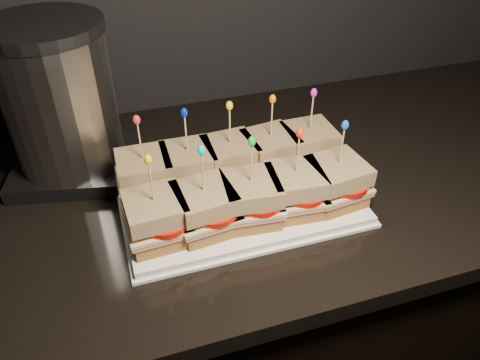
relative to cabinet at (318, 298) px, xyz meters
name	(u,v)px	position (x,y,z in m)	size (l,w,h in m)	color
cabinet	(318,298)	(0.00, 0.00, 0.00)	(2.42, 0.64, 0.83)	black
granite_slab	(339,165)	(0.00, 0.00, 0.43)	(2.46, 0.68, 0.04)	black
platter	(240,200)	(-0.24, -0.08, 0.46)	(0.41, 0.26, 0.02)	white
platter_rim	(240,203)	(-0.24, -0.08, 0.46)	(0.42, 0.27, 0.01)	white
sandwich_0_bread_bot	(147,188)	(-0.40, -0.02, 0.48)	(0.09, 0.09, 0.02)	brown
sandwich_0_ham	(146,181)	(-0.40, -0.02, 0.50)	(0.10, 0.09, 0.01)	#BE6764
sandwich_0_cheese	(146,178)	(-0.40, -0.02, 0.51)	(0.10, 0.10, 0.01)	beige
sandwich_0_tomato	(152,175)	(-0.39, -0.02, 0.51)	(0.09, 0.09, 0.01)	red
sandwich_0_bread_top	(144,165)	(-0.40, -0.02, 0.53)	(0.09, 0.09, 0.03)	#572E0F
sandwich_0_pick	(140,143)	(-0.40, -0.02, 0.58)	(0.00, 0.00, 0.09)	tan
sandwich_0_frill	(137,120)	(-0.40, -0.02, 0.62)	(0.01, 0.01, 0.02)	red
sandwich_1_bread_bot	(190,180)	(-0.32, -0.02, 0.48)	(0.09, 0.09, 0.02)	brown
sandwich_1_ham	(189,173)	(-0.32, -0.02, 0.50)	(0.10, 0.09, 0.01)	#BE6764
sandwich_1_cheese	(189,170)	(-0.32, -0.02, 0.51)	(0.10, 0.10, 0.01)	beige
sandwich_1_tomato	(196,167)	(-0.31, -0.02, 0.51)	(0.09, 0.09, 0.01)	red
sandwich_1_bread_top	(188,157)	(-0.32, -0.02, 0.53)	(0.09, 0.09, 0.03)	#572E0F
sandwich_1_pick	(186,136)	(-0.32, -0.02, 0.58)	(0.00, 0.00, 0.09)	tan
sandwich_1_frill	(184,113)	(-0.32, -0.02, 0.62)	(0.01, 0.01, 0.02)	#0314D0
sandwich_2_bread_bot	(231,172)	(-0.24, -0.02, 0.48)	(0.09, 0.09, 0.02)	brown
sandwich_2_ham	(230,165)	(-0.24, -0.02, 0.50)	(0.10, 0.09, 0.01)	#BE6764
sandwich_2_cheese	(230,162)	(-0.24, -0.02, 0.51)	(0.10, 0.10, 0.01)	beige
sandwich_2_tomato	(237,159)	(-0.23, -0.02, 0.51)	(0.09, 0.09, 0.01)	red
sandwich_2_bread_top	(230,150)	(-0.24, -0.02, 0.53)	(0.09, 0.09, 0.03)	#572E0F
sandwich_2_pick	(230,128)	(-0.24, -0.02, 0.58)	(0.00, 0.00, 0.09)	tan
sandwich_2_frill	(229,106)	(-0.24, -0.02, 0.62)	(0.01, 0.01, 0.02)	yellow
sandwich_3_bread_bot	(270,165)	(-0.16, -0.02, 0.48)	(0.09, 0.09, 0.02)	brown
sandwich_3_ham	(270,158)	(-0.16, -0.02, 0.50)	(0.10, 0.09, 0.01)	#BE6764
sandwich_3_cheese	(270,155)	(-0.16, -0.02, 0.51)	(0.10, 0.10, 0.01)	beige
sandwich_3_tomato	(277,152)	(-0.15, -0.02, 0.51)	(0.09, 0.09, 0.01)	red
sandwich_3_bread_top	(271,143)	(-0.16, -0.02, 0.53)	(0.09, 0.09, 0.03)	#572E0F
sandwich_3_pick	(272,121)	(-0.16, -0.02, 0.58)	(0.00, 0.00, 0.09)	tan
sandwich_3_frill	(273,99)	(-0.16, -0.02, 0.62)	(0.01, 0.01, 0.02)	orange
sandwich_4_bread_bot	(307,158)	(-0.08, -0.02, 0.48)	(0.09, 0.09, 0.02)	brown
sandwich_4_ham	(308,151)	(-0.08, -0.02, 0.50)	(0.10, 0.09, 0.01)	#BE6764
sandwich_4_cheese	(308,148)	(-0.08, -0.02, 0.51)	(0.10, 0.10, 0.01)	beige
sandwich_4_tomato	(315,145)	(-0.07, -0.02, 0.51)	(0.09, 0.09, 0.01)	red
sandwich_4_bread_top	(309,136)	(-0.08, -0.02, 0.53)	(0.09, 0.09, 0.03)	#572E0F
sandwich_4_pick	(311,115)	(-0.08, -0.02, 0.58)	(0.00, 0.00, 0.09)	tan
sandwich_4_frill	(314,93)	(-0.08, -0.02, 0.62)	(0.01, 0.01, 0.02)	#CD1DA1
sandwich_5_bread_bot	(158,231)	(-0.40, -0.13, 0.48)	(0.09, 0.09, 0.02)	brown
sandwich_5_ham	(157,224)	(-0.40, -0.13, 0.50)	(0.10, 0.09, 0.01)	#BE6764
sandwich_5_cheese	(157,221)	(-0.40, -0.13, 0.51)	(0.10, 0.10, 0.01)	beige
sandwich_5_tomato	(165,218)	(-0.39, -0.14, 0.51)	(0.09, 0.09, 0.01)	red
sandwich_5_bread_top	(155,207)	(-0.40, -0.13, 0.53)	(0.09, 0.09, 0.03)	#572E0F
sandwich_5_pick	(152,184)	(-0.40, -0.13, 0.58)	(0.00, 0.00, 0.09)	tan
sandwich_5_frill	(148,160)	(-0.40, -0.13, 0.62)	(0.01, 0.01, 0.02)	#F0B211
sandwich_6_bread_bot	(206,221)	(-0.32, -0.13, 0.48)	(0.09, 0.09, 0.02)	brown
sandwich_6_ham	(205,214)	(-0.32, -0.13, 0.50)	(0.10, 0.09, 0.01)	#BE6764
sandwich_6_cheese	(205,211)	(-0.32, -0.13, 0.51)	(0.10, 0.10, 0.01)	beige
sandwich_6_tomato	(213,208)	(-0.31, -0.14, 0.51)	(0.09, 0.09, 0.01)	red
sandwich_6_bread_top	(204,198)	(-0.32, -0.13, 0.53)	(0.09, 0.09, 0.03)	#572E0F
sandwich_6_pick	(203,175)	(-0.32, -0.13, 0.58)	(0.00, 0.00, 0.09)	tan
sandwich_6_frill	(201,150)	(-0.32, -0.13, 0.62)	(0.01, 0.01, 0.02)	#04B8AC
sandwich_7_bread_bot	(251,212)	(-0.24, -0.13, 0.48)	(0.09, 0.09, 0.02)	brown
sandwich_7_ham	(251,204)	(-0.24, -0.13, 0.50)	(0.10, 0.09, 0.01)	#BE6764
sandwich_7_cheese	(251,201)	(-0.24, -0.13, 0.51)	(0.10, 0.10, 0.01)	beige
sandwich_7_tomato	(259,198)	(-0.23, -0.14, 0.51)	(0.09, 0.09, 0.01)	red
sandwich_7_bread_top	(251,188)	(-0.24, -0.13, 0.53)	(0.09, 0.09, 0.03)	#572E0F
sandwich_7_pick	(251,166)	(-0.24, -0.13, 0.58)	(0.00, 0.00, 0.09)	tan
sandwich_7_frill	(252,141)	(-0.24, -0.13, 0.62)	(0.01, 0.01, 0.02)	#13B920
sandwich_8_bread_bot	(293,203)	(-0.16, -0.13, 0.48)	(0.09, 0.09, 0.02)	brown
sandwich_8_ham	(294,195)	(-0.16, -0.13, 0.50)	(0.10, 0.09, 0.01)	#BE6764
sandwich_8_cheese	(294,192)	(-0.16, -0.13, 0.51)	(0.10, 0.10, 0.01)	beige
sandwich_8_tomato	(303,189)	(-0.15, -0.14, 0.51)	(0.09, 0.09, 0.01)	red
sandwich_8_bread_top	(296,179)	(-0.16, -0.13, 0.53)	(0.09, 0.09, 0.03)	#572E0F
sandwich_8_pick	(298,157)	(-0.16, -0.13, 0.58)	(0.00, 0.00, 0.09)	tan
sandwich_8_frill	(300,133)	(-0.16, -0.13, 0.62)	(0.01, 0.01, 0.02)	red
sandwich_9_bread_bot	(334,194)	(-0.08, -0.13, 0.48)	(0.09, 0.09, 0.02)	brown
sandwich_9_ham	(335,187)	(-0.08, -0.13, 0.50)	(0.10, 0.09, 0.01)	#BE6764
sandwich_9_cheese	(336,183)	(-0.08, -0.13, 0.51)	(0.10, 0.10, 0.01)	beige
sandwich_9_tomato	(344,181)	(-0.07, -0.14, 0.51)	(0.09, 0.09, 0.01)	red
sandwich_9_bread_top	(338,171)	(-0.08, -0.13, 0.53)	(0.09, 0.09, 0.03)	#572E0F
sandwich_9_pick	(341,149)	(-0.08, -0.13, 0.58)	(0.00, 0.00, 0.09)	tan
sandwich_9_frill	(345,125)	(-0.08, -0.13, 0.62)	(0.01, 0.01, 0.02)	blue
appliance_base	(77,165)	(-0.52, 0.12, 0.47)	(0.23, 0.19, 0.03)	#262628
appliance_body	(60,102)	(-0.52, 0.12, 0.61)	(0.19, 0.19, 0.25)	silver
appliance_lid	(41,27)	(-0.52, 0.12, 0.74)	(0.20, 0.20, 0.02)	#262628
appliance	(61,104)	(-0.52, 0.12, 0.60)	(0.23, 0.19, 0.30)	silver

